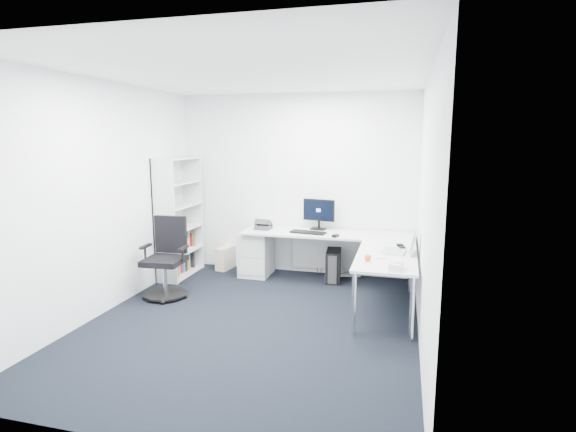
% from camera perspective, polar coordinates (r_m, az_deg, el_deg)
% --- Properties ---
extents(ground, '(4.20, 4.20, 0.00)m').
position_cam_1_polar(ground, '(5.18, -4.66, -13.42)').
color(ground, black).
extents(ceiling, '(4.20, 4.20, 0.00)m').
position_cam_1_polar(ceiling, '(4.80, -5.13, 17.69)').
color(ceiling, white).
extents(wall_back, '(3.60, 0.02, 2.70)m').
position_cam_1_polar(wall_back, '(6.81, 1.00, 4.00)').
color(wall_back, white).
rests_on(wall_back, ground).
extents(wall_front, '(3.60, 0.02, 2.70)m').
position_cam_1_polar(wall_front, '(2.95, -18.58, -4.22)').
color(wall_front, white).
rests_on(wall_front, ground).
extents(wall_left, '(0.02, 4.20, 2.70)m').
position_cam_1_polar(wall_left, '(5.66, -22.35, 2.09)').
color(wall_left, white).
rests_on(wall_left, ground).
extents(wall_right, '(0.02, 4.20, 2.70)m').
position_cam_1_polar(wall_right, '(4.54, 17.07, 0.66)').
color(wall_right, white).
rests_on(wall_right, ground).
extents(l_desk, '(2.43, 1.36, 0.71)m').
position_cam_1_polar(l_desk, '(6.21, 4.41, -5.96)').
color(l_desk, silver).
rests_on(l_desk, ground).
extents(drawer_pedestal, '(0.43, 0.53, 0.66)m').
position_cam_1_polar(drawer_pedestal, '(6.81, -4.03, -4.75)').
color(drawer_pedestal, silver).
rests_on(drawer_pedestal, ground).
extents(bookshelf, '(0.34, 0.89, 1.77)m').
position_cam_1_polar(bookshelf, '(6.85, -13.67, -0.17)').
color(bookshelf, silver).
rests_on(bookshelf, ground).
extents(task_chair, '(0.62, 0.62, 1.04)m').
position_cam_1_polar(task_chair, '(6.00, -15.47, -5.23)').
color(task_chair, black).
rests_on(task_chair, ground).
extents(black_pc_tower, '(0.25, 0.48, 0.45)m').
position_cam_1_polar(black_pc_tower, '(6.58, 5.79, -6.26)').
color(black_pc_tower, black).
rests_on(black_pc_tower, ground).
extents(beige_pc_tower, '(0.22, 0.39, 0.35)m').
position_cam_1_polar(beige_pc_tower, '(7.20, -7.94, -5.28)').
color(beige_pc_tower, beige).
rests_on(beige_pc_tower, ground).
extents(power_strip, '(0.35, 0.13, 0.04)m').
position_cam_1_polar(power_strip, '(6.85, 7.75, -7.43)').
color(power_strip, silver).
rests_on(power_strip, ground).
extents(monitor, '(0.50, 0.24, 0.46)m').
position_cam_1_polar(monitor, '(6.62, 3.91, 0.25)').
color(monitor, black).
rests_on(monitor, l_desk).
extents(black_keyboard, '(0.52, 0.26, 0.02)m').
position_cam_1_polar(black_keyboard, '(6.39, 2.55, -2.09)').
color(black_keyboard, black).
rests_on(black_keyboard, l_desk).
extents(mouse, '(0.10, 0.12, 0.03)m').
position_cam_1_polar(mouse, '(6.17, 6.05, -2.51)').
color(mouse, black).
rests_on(mouse, l_desk).
extents(desk_phone, '(0.23, 0.23, 0.15)m').
position_cam_1_polar(desk_phone, '(6.66, -3.13, -1.03)').
color(desk_phone, '#2F2F32').
rests_on(desk_phone, l_desk).
extents(laptop, '(0.42, 0.41, 0.27)m').
position_cam_1_polar(laptop, '(5.45, 13.35, -3.13)').
color(laptop, silver).
rests_on(laptop, l_desk).
extents(white_keyboard, '(0.17, 0.40, 0.01)m').
position_cam_1_polar(white_keyboard, '(5.33, 11.60, -4.75)').
color(white_keyboard, silver).
rests_on(white_keyboard, l_desk).
extents(headphones, '(0.16, 0.22, 0.05)m').
position_cam_1_polar(headphones, '(5.72, 14.17, -3.66)').
color(headphones, black).
rests_on(headphones, l_desk).
extents(orange_fruit, '(0.08, 0.08, 0.08)m').
position_cam_1_polar(orange_fruit, '(5.02, 10.08, -5.24)').
color(orange_fruit, '#E95714').
rests_on(orange_fruit, l_desk).
extents(tissue_box, '(0.15, 0.22, 0.07)m').
position_cam_1_polar(tissue_box, '(4.78, 13.58, -6.17)').
color(tissue_box, silver).
rests_on(tissue_box, l_desk).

